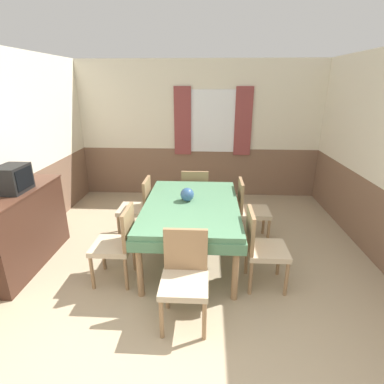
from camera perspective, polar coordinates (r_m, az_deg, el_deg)
wall_back at (r=5.95m, az=1.51°, el=11.67°), size 5.05×0.10×2.60m
wall_left at (r=4.53m, az=-31.15°, el=6.03°), size 0.05×4.82×2.60m
dining_table at (r=3.76m, az=-0.13°, el=-3.61°), size 1.19×1.79×0.77m
chair_head_near at (r=2.89m, az=-1.38°, el=-15.49°), size 0.44×0.44×0.90m
chair_left_near at (r=3.51m, az=-13.94°, el=-9.20°), size 0.44×0.44×0.90m
chair_head_window at (r=4.85m, az=0.60°, el=-0.25°), size 0.44×0.44×0.90m
chair_left_far at (r=4.42m, az=-10.15°, el=-2.63°), size 0.44×0.44×0.90m
chair_right_far at (r=4.35m, az=10.85°, el=-3.06°), size 0.44×0.44×0.90m
chair_right_near at (r=3.42m, az=13.07°, el=-9.94°), size 0.44×0.44×0.90m
sideboard at (r=4.24m, az=-29.68°, el=-6.04°), size 0.46×1.42×0.98m
tv at (r=4.03m, az=-30.96°, el=2.17°), size 0.29×0.38×0.31m
vase at (r=3.77m, az=-0.92°, el=-0.49°), size 0.17×0.17×0.17m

